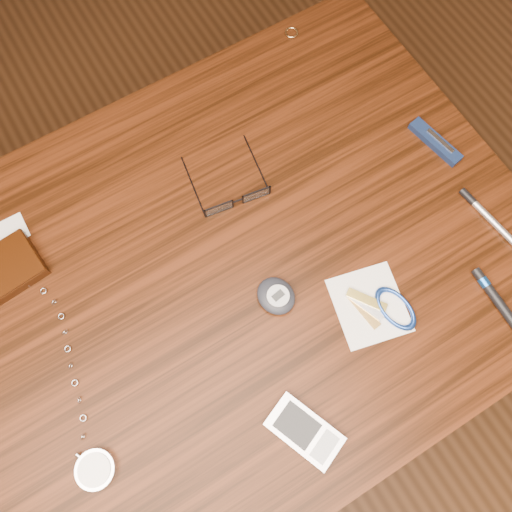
% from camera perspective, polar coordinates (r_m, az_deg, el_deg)
% --- Properties ---
extents(ground, '(3.80, 3.80, 0.00)m').
position_cam_1_polar(ground, '(1.47, -2.88, -10.86)').
color(ground, '#472814').
rests_on(ground, ground).
extents(desk, '(1.00, 0.70, 0.75)m').
position_cam_1_polar(desk, '(0.83, -5.01, -4.86)').
color(desk, '#361608').
rests_on(desk, ground).
extents(wallet_and_card, '(0.10, 0.13, 0.02)m').
position_cam_1_polar(wallet_and_card, '(0.81, -26.68, -1.27)').
color(wallet_and_card, black).
rests_on(wallet_and_card, desk).
extents(eyeglasses, '(0.12, 0.13, 0.02)m').
position_cam_1_polar(eyeglasses, '(0.77, -2.29, 6.61)').
color(eyeglasses, black).
rests_on(eyeglasses, desk).
extents(gold_ring, '(0.03, 0.03, 0.00)m').
position_cam_1_polar(gold_ring, '(0.96, 4.08, 24.11)').
color(gold_ring, tan).
rests_on(gold_ring, desk).
extents(pocket_watch, '(0.11, 0.39, 0.02)m').
position_cam_1_polar(pocket_watch, '(0.73, -18.31, -21.15)').
color(pocket_watch, '#B5B4B9').
rests_on(pocket_watch, desk).
extents(pda_phone, '(0.09, 0.11, 0.01)m').
position_cam_1_polar(pda_phone, '(0.70, 5.54, -19.30)').
color(pda_phone, '#BBBABF').
rests_on(pda_phone, desk).
extents(pedometer, '(0.06, 0.07, 0.02)m').
position_cam_1_polar(pedometer, '(0.71, 2.32, -4.57)').
color(pedometer, black).
rests_on(pedometer, desk).
extents(notepad_keys, '(0.12, 0.13, 0.01)m').
position_cam_1_polar(notepad_keys, '(0.74, 14.31, -5.67)').
color(notepad_keys, white).
rests_on(notepad_keys, desk).
extents(pocket_knife, '(0.04, 0.10, 0.01)m').
position_cam_1_polar(pocket_knife, '(0.87, 19.81, 12.18)').
color(pocket_knife, '#13203E').
rests_on(pocket_knife, desk).
extents(silver_pen, '(0.03, 0.13, 0.01)m').
position_cam_1_polar(silver_pen, '(0.84, 24.87, 4.23)').
color(silver_pen, silver).
rests_on(silver_pen, desk).
extents(black_blue_pen, '(0.02, 0.10, 0.01)m').
position_cam_1_polar(black_blue_pen, '(0.80, 25.60, -4.20)').
color(black_blue_pen, black).
rests_on(black_blue_pen, desk).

